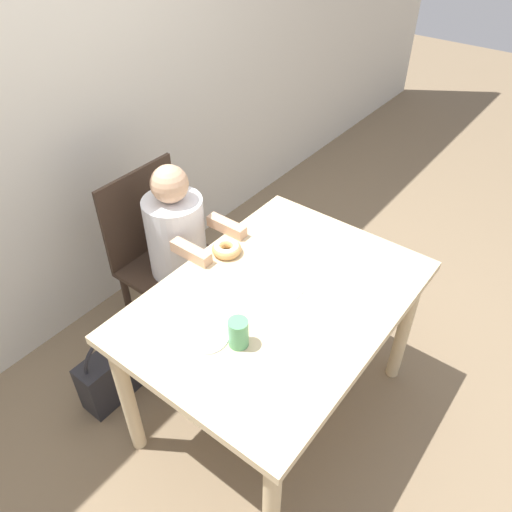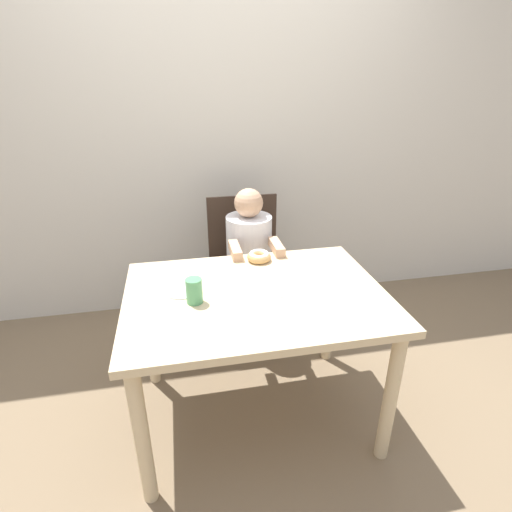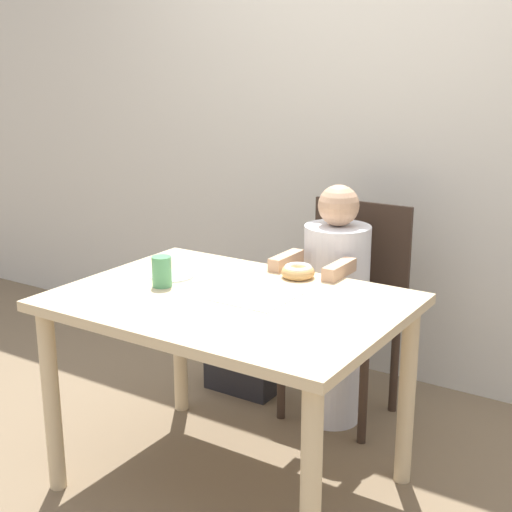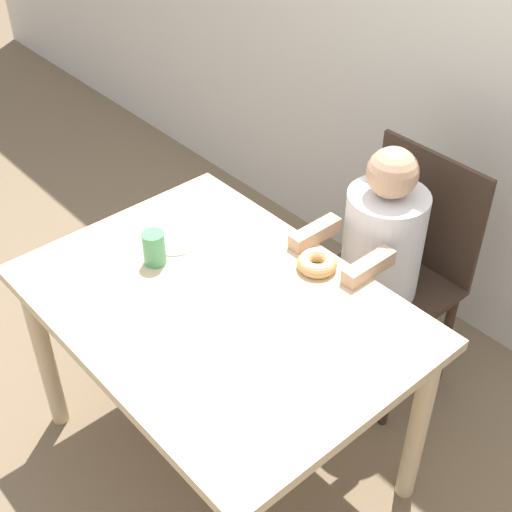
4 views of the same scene
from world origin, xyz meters
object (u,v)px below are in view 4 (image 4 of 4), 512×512
at_px(child_figure, 377,280).
at_px(handbag, 283,288).
at_px(cup, 154,248).
at_px(chair, 398,270).
at_px(donut, 317,262).

bearing_deg(child_figure, handbag, 179.02).
bearing_deg(cup, chair, 65.32).
distance_m(chair, donut, 0.50).
bearing_deg(donut, child_figure, 89.13).
bearing_deg(donut, chair, 89.37).
height_order(child_figure, donut, child_figure).
distance_m(chair, child_figure, 0.12).
distance_m(chair, cup, 0.90).
bearing_deg(child_figure, donut, -90.87).
bearing_deg(handbag, child_figure, -0.98).
distance_m(child_figure, cup, 0.79).
height_order(donut, cup, cup).
height_order(handbag, cup, cup).
xyz_separation_m(handbag, cup, (0.12, -0.67, 0.62)).
relative_size(chair, donut, 7.37).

